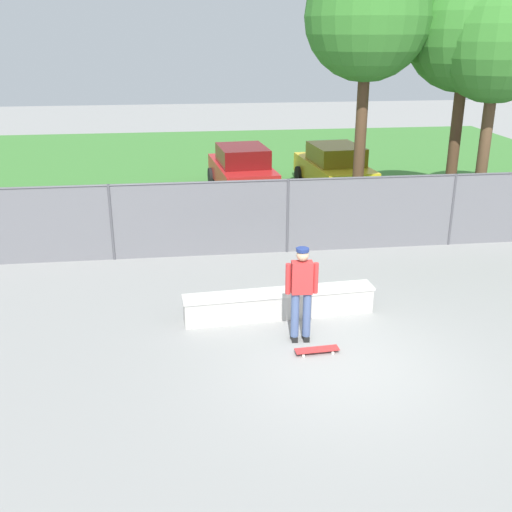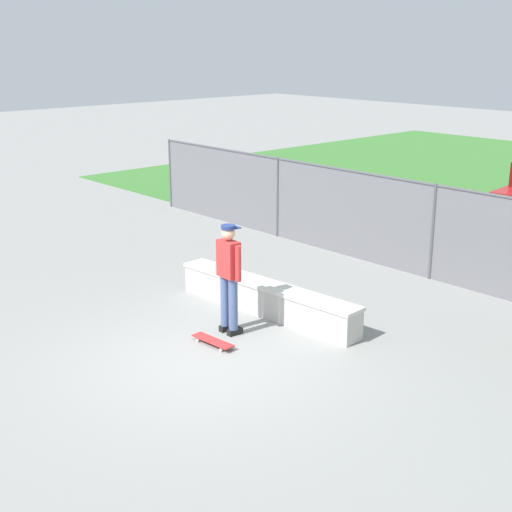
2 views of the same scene
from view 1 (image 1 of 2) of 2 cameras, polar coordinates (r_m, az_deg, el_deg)
The scene contains 11 objects.
ground_plane at distance 10.87m, azimuth 8.33°, elevation -9.98°, with size 80.00×80.00×0.00m, color gray.
grass_strip at distance 25.78m, azimuth -1.14°, elevation 8.26°, with size 29.77×20.00×0.02m, color #3D7A33.
concrete_ledge at distance 12.29m, azimuth 2.21°, elevation -4.49°, with size 3.91×0.75×0.57m.
skateboarder at distance 11.08m, azimuth 4.30°, elevation -3.20°, with size 0.60×0.32×1.84m.
skateboard at distance 11.10m, azimuth 5.74°, elevation -8.75°, with size 0.81×0.25×0.09m.
chainlink_fence at distance 15.63m, azimuth 2.99°, elevation 4.06°, with size 17.84×0.07×1.95m.
tree_near_left at distance 17.44m, azimuth 10.43°, elevation 21.09°, with size 3.35×3.35×7.47m.
tree_near_right at distance 18.55m, azimuth 19.23°, elevation 19.37°, with size 3.39×3.39×7.18m.
tree_mid at distance 18.17m, azimuth 21.78°, elevation 18.13°, with size 3.24×3.24×6.81m.
car_red at distance 21.70m, azimuth -1.32°, elevation 8.16°, with size 2.30×4.34×1.66m.
car_yellow at distance 22.15m, azimuth 7.36°, elevation 8.25°, with size 2.30×4.34×1.66m.
Camera 1 is at (-2.72, -8.99, 5.47)m, focal length 42.61 mm.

